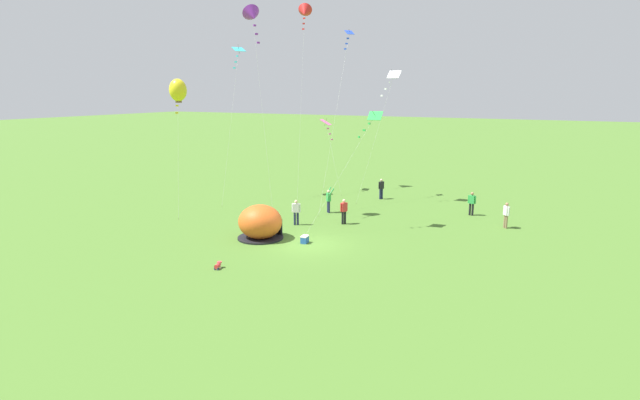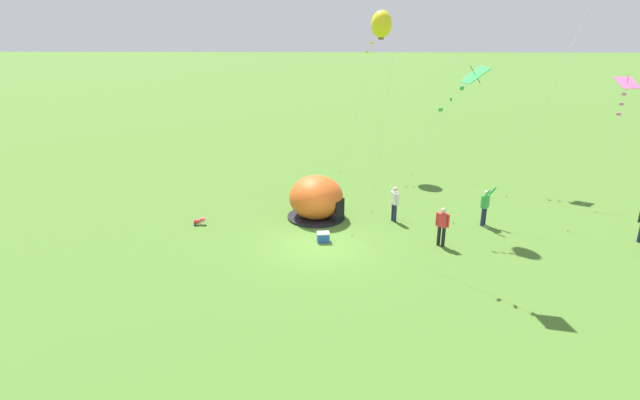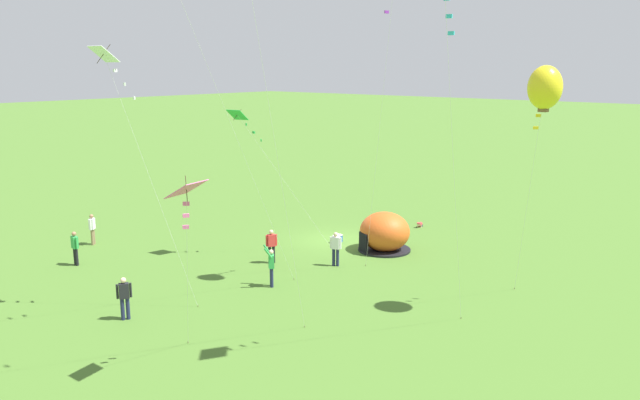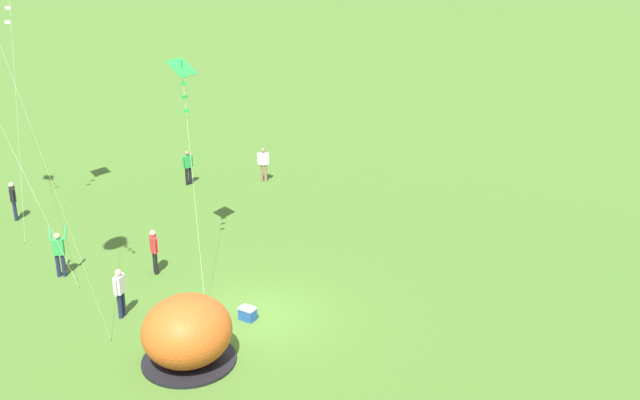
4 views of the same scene
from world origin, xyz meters
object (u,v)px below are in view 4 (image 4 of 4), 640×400
at_px(person_watching_sky, 154,249).
at_px(person_center_field, 263,163).
at_px(cooler_box, 248,313).
at_px(person_strolling, 188,166).
at_px(person_far_back, 13,199).
at_px(person_arms_raised, 59,251).
at_px(person_near_tent, 120,290).
at_px(popup_tent, 187,332).
at_px(kite_green, 183,76).

bearing_deg(person_watching_sky, person_center_field, 21.57).
distance_m(cooler_box, person_strolling, 13.73).
bearing_deg(person_far_back, person_watching_sky, -86.31).
bearing_deg(cooler_box, person_watching_sky, 86.95).
bearing_deg(person_arms_raised, person_strolling, 22.54).
relative_size(person_arms_raised, person_near_tent, 1.10).
bearing_deg(person_far_back, person_near_tent, -101.81).
height_order(person_center_field, person_strolling, same).
bearing_deg(person_watching_sky, person_near_tent, -148.54).
bearing_deg(person_near_tent, person_far_back, 78.19).
relative_size(cooler_box, person_near_tent, 0.33).
height_order(popup_tent, person_center_field, popup_tent).
relative_size(person_center_field, person_near_tent, 1.00).
bearing_deg(cooler_box, person_arms_raised, 105.59).
height_order(popup_tent, person_arms_raised, popup_tent).
xyz_separation_m(person_far_back, person_strolling, (7.81, -2.34, 0.00)).
bearing_deg(person_arms_raised, person_far_back, 74.18).
bearing_deg(person_strolling, person_far_back, 163.35).
xyz_separation_m(person_arms_raised, person_far_back, (1.79, 6.32, -0.03)).
height_order(person_far_back, kite_green, kite_green).
xyz_separation_m(person_center_field, person_near_tent, (-12.68, -5.61, 0.00)).
bearing_deg(popup_tent, person_arms_raised, 84.35).
distance_m(person_arms_raised, person_center_field, 12.36).
bearing_deg(person_arms_raised, person_center_field, 6.77).
distance_m(popup_tent, person_far_back, 14.43).
height_order(person_near_tent, kite_green, kite_green).
height_order(popup_tent, person_watching_sky, popup_tent).
bearing_deg(popup_tent, kite_green, 47.22).
bearing_deg(kite_green, person_strolling, 50.24).
relative_size(person_center_field, kite_green, 0.23).
distance_m(person_arms_raised, person_near_tent, 4.17).
distance_m(person_arms_raised, person_far_back, 6.57).
height_order(person_arms_raised, person_strolling, person_arms_raised).
bearing_deg(person_near_tent, person_center_field, 23.86).
distance_m(person_near_tent, person_strolling, 12.89).
distance_m(person_center_field, person_far_back, 11.56).
distance_m(person_watching_sky, person_strolling, 9.70).
distance_m(person_watching_sky, person_near_tent, 3.23).
relative_size(person_center_field, person_watching_sky, 1.00).
bearing_deg(person_far_back, person_strolling, -16.65).
relative_size(person_watching_sky, person_far_back, 1.00).
bearing_deg(popup_tent, person_center_field, 35.58).
relative_size(person_far_back, person_strolling, 1.00).
distance_m(popup_tent, person_center_field, 16.05).
xyz_separation_m(person_arms_raised, person_center_field, (12.28, 1.46, -0.03)).
xyz_separation_m(person_watching_sky, kite_green, (1.89, 0.02, 6.08)).
relative_size(person_watching_sky, person_strolling, 1.00).
distance_m(person_arms_raised, kite_green, 7.79).
distance_m(person_strolling, kite_green, 10.34).
distance_m(popup_tent, cooler_box, 3.00).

